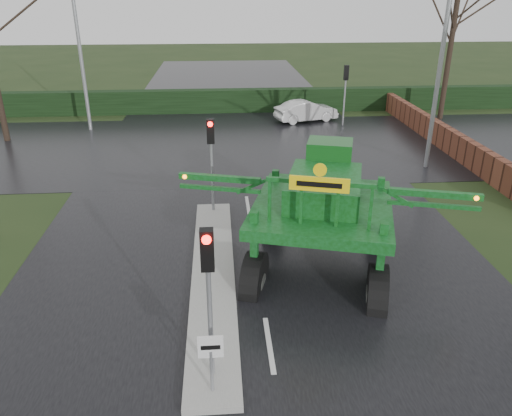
{
  "coord_description": "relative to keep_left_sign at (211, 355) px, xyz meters",
  "views": [
    {
      "loc": [
        -1.01,
        -9.25,
        7.57
      ],
      "look_at": [
        -0.05,
        3.36,
        2.0
      ],
      "focal_mm": 35.0,
      "sensor_mm": 36.0,
      "label": 1
    }
  ],
  "objects": [
    {
      "name": "road_cross",
      "position": [
        1.3,
        17.5,
        -1.05
      ],
      "size": [
        80.0,
        12.0,
        0.02
      ],
      "primitive_type": "cube",
      "color": "black",
      "rests_on": "ground"
    },
    {
      "name": "white_sedan",
      "position": [
        5.71,
        22.56,
        -1.06
      ],
      "size": [
        4.08,
        2.39,
        1.27
      ],
      "primitive_type": "imported",
      "rotation": [
        0.0,
        0.0,
        1.86
      ],
      "color": "silver",
      "rests_on": "ground"
    },
    {
      "name": "keep_left_sign",
      "position": [
        0.0,
        0.0,
        0.0
      ],
      "size": [
        0.5,
        0.07,
        1.35
      ],
      "color": "gray",
      "rests_on": "ground"
    },
    {
      "name": "ground",
      "position": [
        1.3,
        1.5,
        -1.06
      ],
      "size": [
        140.0,
        140.0,
        0.0
      ],
      "primitive_type": "plane",
      "color": "black",
      "rests_on": "ground"
    },
    {
      "name": "road_main",
      "position": [
        1.3,
        11.5,
        -1.05
      ],
      "size": [
        14.0,
        80.0,
        0.02
      ],
      "primitive_type": "cube",
      "color": "black",
      "rests_on": "ground"
    },
    {
      "name": "traffic_signal_far",
      "position": [
        7.8,
        21.51,
        1.53
      ],
      "size": [
        0.26,
        0.33,
        3.52
      ],
      "rotation": [
        0.0,
        0.0,
        3.14
      ],
      "color": "gray",
      "rests_on": "ground"
    },
    {
      "name": "brick_wall",
      "position": [
        11.8,
        17.5,
        -0.46
      ],
      "size": [
        0.4,
        20.0,
        1.2
      ],
      "primitive_type": "cube",
      "color": "#592D1E",
      "rests_on": "ground"
    },
    {
      "name": "median_island",
      "position": [
        0.0,
        4.5,
        -0.97
      ],
      "size": [
        1.2,
        10.0,
        0.16
      ],
      "primitive_type": "cube",
      "color": "gray",
      "rests_on": "ground"
    },
    {
      "name": "street_light_right",
      "position": [
        9.49,
        13.5,
        4.93
      ],
      "size": [
        3.85,
        0.3,
        10.0
      ],
      "color": "gray",
      "rests_on": "ground"
    },
    {
      "name": "traffic_signal_near",
      "position": [
        0.0,
        0.49,
        1.53
      ],
      "size": [
        0.26,
        0.33,
        3.52
      ],
      "color": "gray",
      "rests_on": "ground"
    },
    {
      "name": "tree_right_far",
      "position": [
        14.3,
        22.5,
        5.44
      ],
      "size": [
        7.0,
        7.0,
        12.05
      ],
      "color": "black",
      "rests_on": "ground"
    },
    {
      "name": "traffic_signal_mid",
      "position": [
        0.0,
        8.99,
        1.53
      ],
      "size": [
        0.26,
        0.33,
        3.52
      ],
      "color": "gray",
      "rests_on": "ground"
    },
    {
      "name": "hedge_row",
      "position": [
        1.3,
        25.5,
        -0.31
      ],
      "size": [
        44.0,
        0.9,
        1.5
      ],
      "primitive_type": "cube",
      "color": "black",
      "rests_on": "ground"
    },
    {
      "name": "crop_sprayer",
      "position": [
        1.21,
        4.33,
        1.14
      ],
      "size": [
        8.05,
        6.05,
        4.65
      ],
      "rotation": [
        0.0,
        0.0,
        -0.28
      ],
      "color": "black",
      "rests_on": "ground"
    },
    {
      "name": "street_light_left_far",
      "position": [
        -6.89,
        21.5,
        4.93
      ],
      "size": [
        3.85,
        0.3,
        10.0
      ],
      "color": "gray",
      "rests_on": "ground"
    }
  ]
}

